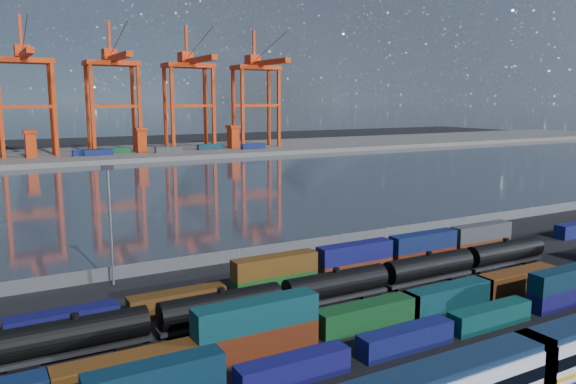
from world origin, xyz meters
TOP-DOWN VIEW (x-y plane):
  - ground at (0.00, 0.00)m, footprint 700.00×700.00m
  - harbor_water at (0.00, 105.00)m, footprint 700.00×700.00m
  - far_quay at (0.00, 210.00)m, footprint 700.00×70.00m
  - distant_mountains at (63.02, 1600.00)m, footprint 2470.00×1100.00m
  - container_row_south at (-16.64, -9.69)m, footprint 139.46×2.26m
  - container_row_mid at (2.72, -3.09)m, footprint 142.29×2.65m
  - container_row_north at (9.87, 11.94)m, footprint 141.46×2.40m
  - tanker_string at (-22.58, 5.09)m, footprint 107.70×3.16m
  - waterfront_fence at (-0.00, 28.00)m, footprint 160.12×0.12m
  - yard_light_mast at (-30.00, 26.00)m, footprint 1.60×0.40m
  - gantry_cranes at (-7.50, 203.43)m, footprint 197.77×43.72m
  - quay_containers at (-11.00, 195.46)m, footprint 172.58×10.99m
  - straddle_carriers at (-2.50, 200.00)m, footprint 140.00×7.00m

SIDE VIEW (x-z plane):
  - ground at x=0.00m, z-range 0.00..0.00m
  - harbor_water at x=0.00m, z-range 0.01..0.01m
  - far_quay at x=0.00m, z-range 0.00..2.00m
  - waterfront_fence at x=0.00m, z-range -0.10..2.10m
  - container_row_south at x=-16.64m, z-range -0.65..4.18m
  - container_row_mid at x=2.72m, z-range -0.94..4.70m
  - container_row_north at x=9.87m, z-range -0.55..4.57m
  - tanker_string at x=-22.58m, z-range 0.01..4.52m
  - quay_containers at x=-11.00m, z-range 2.00..4.60m
  - straddle_carriers at x=-2.50m, z-range 2.27..13.37m
  - yard_light_mast at x=-30.00m, z-range 1.00..17.60m
  - gantry_cranes at x=-7.50m, z-range 6.69..65.90m
  - distant_mountains at x=63.02m, z-range -39.71..480.29m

